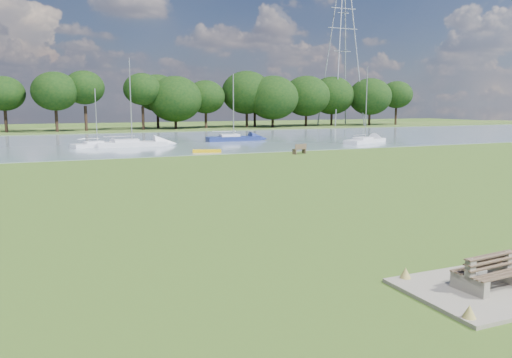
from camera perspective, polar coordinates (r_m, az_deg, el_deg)
name	(u,v)px	position (r m, az deg, el deg)	size (l,w,h in m)	color
ground	(265,198)	(25.61, 1.08, -2.18)	(220.00, 220.00, 0.00)	#4C5F21
river	(131,142)	(65.93, -14.12, 4.16)	(220.00, 40.00, 0.10)	gray
far_bank	(104,130)	(95.62, -17.00, 5.34)	(220.00, 20.00, 0.40)	#4C6626
concrete_pad	(488,289)	(14.46, 24.97, -11.33)	(4.20, 3.20, 0.10)	gray
bench_pair	(489,273)	(14.33, 25.08, -9.71)	(1.82, 1.17, 0.94)	gray
riverbank_bench	(300,149)	(48.26, 5.03, 3.44)	(1.65, 0.98, 0.98)	brown
kayak	(207,151)	(49.44, -5.64, 3.21)	(2.80, 0.65, 0.28)	#DFAD08
pylon	(343,27)	(111.68, 9.91, 16.75)	(7.24, 5.07, 33.46)	#9399A2
tree_line	(91,93)	(91.32, -18.34, 9.30)	(138.17, 9.22, 11.16)	black
sailboat_1	(97,144)	(58.09, -17.74, 3.88)	(5.82, 3.45, 6.40)	silver
sailboat_3	(365,139)	(62.82, 12.33, 4.46)	(7.00, 4.52, 9.26)	silver
sailboat_4	(233,137)	(64.84, -2.65, 4.84)	(7.08, 2.21, 8.54)	navy
sailboat_5	(131,142)	(57.90, -14.07, 4.12)	(7.66, 2.32, 9.75)	silver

